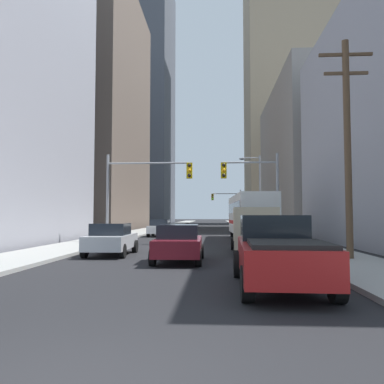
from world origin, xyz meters
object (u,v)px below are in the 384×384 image
city_bus (250,215)px  sedan_white (160,228)px  sedan_maroon (179,243)px  traffic_signal_far_right (228,202)px  traffic_signal_near_left (145,182)px  cargo_van_beige (254,227)px  traffic_signal_near_right (253,183)px  sedan_silver (111,239)px  pickup_truck_red (278,252)px

city_bus → sedan_white: 9.33m
sedan_maroon → traffic_signal_far_right: bearing=85.8°
traffic_signal_near_left → traffic_signal_far_right: same height
cargo_van_beige → traffic_signal_near_right: traffic_signal_near_right is taller
city_bus → sedan_silver: bearing=-123.0°
sedan_silver → sedan_white: size_ratio=1.01×
traffic_signal_near_left → cargo_van_beige: bearing=-42.1°
pickup_truck_red → sedan_maroon: pickup_truck_red is taller
sedan_white → traffic_signal_near_right: (7.46, -9.54, 3.27)m
sedan_silver → traffic_signal_near_right: bearing=45.0°
sedan_maroon → sedan_silver: bearing=143.5°
pickup_truck_red → sedan_maroon: (-3.14, 5.46, -0.16)m
cargo_van_beige → traffic_signal_near_left: traffic_signal_near_left is taller
pickup_truck_red → sedan_white: 25.85m
cargo_van_beige → sedan_white: 16.98m
pickup_truck_red → traffic_signal_near_right: (0.82, 15.45, 3.11)m
city_bus → traffic_signal_near_right: size_ratio=1.93×
traffic_signal_near_right → sedan_silver: bearing=-135.0°
sedan_maroon → sedan_silver: 4.31m
sedan_white → traffic_signal_far_right: bearing=75.9°
sedan_white → traffic_signal_far_right: (7.00, 27.95, 3.32)m
traffic_signal_far_right → cargo_van_beige: bearing=-90.1°
sedan_white → sedan_silver: bearing=-89.9°
city_bus → traffic_signal_near_left: size_ratio=1.93×
pickup_truck_red → sedan_silver: bearing=129.5°
traffic_signal_far_right → pickup_truck_red: bearing=-90.4°
cargo_van_beige → traffic_signal_near_left: size_ratio=0.88×
pickup_truck_red → sedan_white: (-6.64, 24.99, -0.16)m
city_bus → cargo_van_beige: (-0.73, -10.28, -0.64)m
city_bus → traffic_signal_near_left: 8.79m
pickup_truck_red → sedan_maroon: bearing=119.9°
cargo_van_beige → sedan_maroon: 5.31m
city_bus → cargo_van_beige: 10.33m
sedan_maroon → traffic_signal_near_right: 11.23m
sedan_silver → traffic_signal_near_left: 8.15m
sedan_white → cargo_van_beige: bearing=-66.0°
city_bus → sedan_silver: size_ratio=2.72×
city_bus → pickup_truck_red: city_bus is taller
city_bus → traffic_signal_near_left: bearing=-149.5°
cargo_van_beige → traffic_signal_far_right: (0.08, 43.45, 2.80)m
sedan_maroon → traffic_signal_far_right: traffic_signal_far_right is taller
pickup_truck_red → sedan_white: bearing=104.9°
traffic_signal_near_left → sedan_maroon: bearing=-72.3°
sedan_white → traffic_signal_far_right: size_ratio=0.70×
city_bus → cargo_van_beige: city_bus is taller
sedan_silver → traffic_signal_far_right: size_ratio=0.71×
sedan_maroon → traffic_signal_near_left: traffic_signal_near_left is taller
sedan_white → traffic_signal_near_right: size_ratio=0.70×
cargo_van_beige → traffic_signal_near_right: (0.54, 5.96, 2.76)m
sedan_maroon → traffic_signal_near_left: bearing=107.7°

